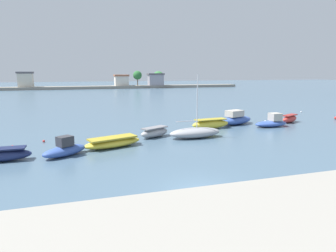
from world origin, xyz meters
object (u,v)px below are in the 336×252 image
at_px(moored_boat_8, 290,119).
at_px(moored_boat_2, 113,142).
at_px(moored_boat_3, 155,132).
at_px(mooring_buoy_4, 265,122).
at_px(moored_boat_7, 272,122).
at_px(mooring_buoy_0, 44,141).
at_px(moored_boat_4, 195,133).
at_px(mooring_buoy_2, 13,147).
at_px(mooring_buoy_1, 301,112).
at_px(moored_boat_1, 65,149).
at_px(moored_boat_5, 211,124).
at_px(mooring_buoy_3, 336,118).
at_px(moored_boat_0, 1,155).
at_px(moored_boat_6, 236,119).

bearing_deg(moored_boat_8, moored_boat_2, 169.23).
xyz_separation_m(moored_boat_3, mooring_buoy_4, (16.40, 4.01, -0.34)).
height_order(moored_boat_7, mooring_buoy_0, moored_boat_7).
height_order(mooring_buoy_0, mooring_buoy_4, mooring_buoy_4).
height_order(moored_boat_4, mooring_buoy_0, moored_boat_4).
bearing_deg(mooring_buoy_2, moored_boat_8, 6.87).
bearing_deg(mooring_buoy_1, mooring_buoy_4, -149.94).
xyz_separation_m(moored_boat_2, mooring_buoy_1, (32.97, 13.82, -0.31)).
height_order(moored_boat_3, moored_boat_8, moored_boat_8).
relative_size(moored_boat_8, mooring_buoy_4, 10.03).
bearing_deg(moored_boat_1, mooring_buoy_4, -15.27).
bearing_deg(moored_boat_7, moored_boat_4, -167.07).
bearing_deg(mooring_buoy_4, moored_boat_5, -170.52).
height_order(moored_boat_2, mooring_buoy_3, moored_boat_2).
relative_size(moored_boat_8, mooring_buoy_2, 13.84).
height_order(moored_boat_1, moored_boat_3, moored_boat_1).
xyz_separation_m(moored_boat_0, mooring_buoy_2, (-0.07, 4.13, -0.37)).
bearing_deg(moored_boat_3, moored_boat_6, -8.72).
bearing_deg(moored_boat_8, mooring_buoy_2, 161.65).
relative_size(mooring_buoy_1, mooring_buoy_3, 0.63).
distance_m(mooring_buoy_2, mooring_buoy_3, 41.63).
height_order(moored_boat_0, moored_boat_2, moored_boat_0).
height_order(moored_boat_3, mooring_buoy_3, moored_boat_3).
distance_m(moored_boat_4, mooring_buoy_2, 17.43).
height_order(moored_boat_3, moored_boat_4, moored_boat_4).
xyz_separation_m(moored_boat_8, mooring_buoy_2, (-33.23, -4.00, -0.39)).
xyz_separation_m(moored_boat_6, mooring_buoy_0, (-22.95, -3.33, -0.59)).
bearing_deg(mooring_buoy_3, mooring_buoy_2, -174.13).
height_order(moored_boat_5, moored_boat_6, moored_boat_6).
distance_m(moored_boat_6, moored_boat_8, 7.86).
bearing_deg(moored_boat_2, moored_boat_0, 173.41).
height_order(moored_boat_8, mooring_buoy_4, moored_boat_8).
distance_m(moored_boat_3, mooring_buoy_3, 28.23).
relative_size(moored_boat_3, mooring_buoy_3, 8.89).
distance_m(moored_boat_3, mooring_buoy_4, 16.88).
height_order(moored_boat_3, mooring_buoy_0, moored_boat_3).
bearing_deg(mooring_buoy_1, moored_boat_8, -138.49).
distance_m(moored_boat_0, moored_boat_1, 4.61).
distance_m(moored_boat_0, moored_boat_2, 8.86).
bearing_deg(mooring_buoy_0, moored_boat_0, -113.14).
height_order(moored_boat_7, mooring_buoy_4, moored_boat_7).
height_order(moored_boat_0, moored_boat_5, moored_boat_5).
bearing_deg(moored_boat_8, mooring_buoy_1, 16.29).
relative_size(moored_boat_0, moored_boat_6, 0.76).
height_order(moored_boat_3, mooring_buoy_4, moored_boat_3).
distance_m(moored_boat_4, mooring_buoy_3, 24.57).
relative_size(mooring_buoy_0, mooring_buoy_2, 0.98).
height_order(moored_boat_6, mooring_buoy_4, moored_boat_6).
height_order(moored_boat_6, moored_boat_7, moored_boat_6).
relative_size(moored_boat_4, moored_boat_8, 1.89).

